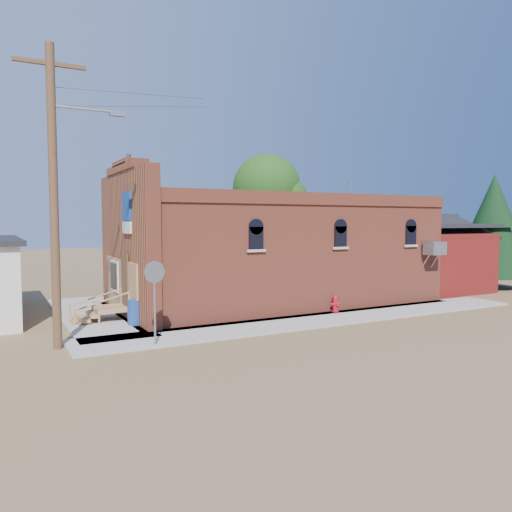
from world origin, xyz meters
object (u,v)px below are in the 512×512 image
fire_hydrant (335,304)px  brick_bar (270,253)px  stop_sign (154,280)px  trash_barrel (136,312)px  utility_pole (56,190)px

fire_hydrant → brick_bar: bearing=129.0°
fire_hydrant → stop_sign: 8.54m
trash_barrel → utility_pole: bearing=-144.4°
brick_bar → trash_barrel: 7.52m
brick_bar → fire_hydrant: 4.28m
brick_bar → stop_sign: brick_bar is taller
utility_pole → trash_barrel: 5.50m
brick_bar → trash_barrel: (-6.94, -2.26, -1.81)m
stop_sign → brick_bar: bearing=51.4°
stop_sign → utility_pole: bearing=169.2°
brick_bar → utility_pole: (-9.79, -4.29, 2.43)m
brick_bar → trash_barrel: bearing=-162.0°
fire_hydrant → stop_sign: size_ratio=0.28×
utility_pole → fire_hydrant: utility_pole is taller
stop_sign → fire_hydrant: bearing=26.4°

